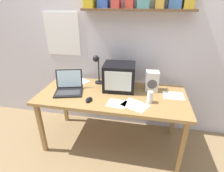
% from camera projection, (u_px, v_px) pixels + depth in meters
% --- Properties ---
extents(ground_plane, '(12.00, 12.00, 0.00)m').
position_uv_depth(ground_plane, '(112.00, 141.00, 2.34)').
color(ground_plane, '#90744E').
extents(back_wall, '(5.60, 0.24, 2.60)m').
position_uv_depth(back_wall, '(120.00, 34.00, 2.18)').
color(back_wall, silver).
rests_on(back_wall, ground_plane).
extents(corner_desk, '(1.69, 0.75, 0.72)m').
position_uv_depth(corner_desk, '(112.00, 98.00, 2.05)').
color(corner_desk, '#9F7742').
rests_on(corner_desk, ground_plane).
extents(crt_monitor, '(0.38, 0.34, 0.32)m').
position_uv_depth(crt_monitor, '(119.00, 77.00, 2.08)').
color(crt_monitor, black).
rests_on(crt_monitor, corner_desk).
extents(laptop, '(0.37, 0.35, 0.24)m').
position_uv_depth(laptop, '(69.00, 86.00, 2.06)').
color(laptop, black).
rests_on(laptop, corner_desk).
extents(desk_lamp, '(0.11, 0.14, 0.38)m').
position_uv_depth(desk_lamp, '(97.00, 65.00, 2.17)').
color(desk_lamp, black).
rests_on(desk_lamp, corner_desk).
extents(juice_glass, '(0.06, 0.06, 0.13)m').
position_uv_depth(juice_glass, '(150.00, 98.00, 1.83)').
color(juice_glass, white).
rests_on(juice_glass, corner_desk).
extents(space_heater, '(0.16, 0.14, 0.24)m').
position_uv_depth(space_heater, '(152.00, 81.00, 2.06)').
color(space_heater, silver).
rests_on(space_heater, corner_desk).
extents(computer_mouse, '(0.08, 0.11, 0.03)m').
position_uv_depth(computer_mouse, '(89.00, 100.00, 1.87)').
color(computer_mouse, black).
rests_on(computer_mouse, corner_desk).
extents(loose_paper_near_laptop, '(0.32, 0.29, 0.00)m').
position_uv_depth(loose_paper_near_laptop, '(135.00, 105.00, 1.80)').
color(loose_paper_near_laptop, white).
rests_on(loose_paper_near_laptop, corner_desk).
extents(loose_paper_near_monitor, '(0.21, 0.19, 0.00)m').
position_uv_depth(loose_paper_near_monitor, '(117.00, 104.00, 1.82)').
color(loose_paper_near_monitor, white).
rests_on(loose_paper_near_monitor, corner_desk).
extents(open_notebook, '(0.25, 0.22, 0.00)m').
position_uv_depth(open_notebook, '(81.00, 81.00, 2.35)').
color(open_notebook, white).
rests_on(open_notebook, corner_desk).
extents(printed_handout, '(0.23, 0.19, 0.00)m').
position_uv_depth(printed_handout, '(173.00, 96.00, 1.98)').
color(printed_handout, white).
rests_on(printed_handout, corner_desk).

